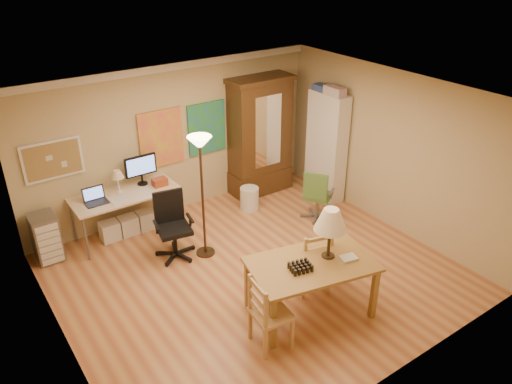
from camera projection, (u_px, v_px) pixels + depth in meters
floor at (256, 273)px, 7.53m from camera, size 5.50×5.50×0.00m
crown_molding at (169, 67)px, 8.11m from camera, size 5.50×0.08×0.12m
corkboard at (53, 160)px, 7.60m from camera, size 0.90×0.04×0.62m
art_panel_left at (161, 138)px, 8.54m from camera, size 0.80×0.04×1.00m
art_panel_right at (207, 128)px, 9.00m from camera, size 0.75×0.04×0.95m
dining_table at (319, 251)px, 6.38m from camera, size 1.77×1.28×1.51m
ladder_chair_back at (312, 262)px, 7.01m from camera, size 0.55×0.54×0.98m
ladder_chair_left at (269, 315)px, 6.03m from camera, size 0.49×0.51×0.99m
torchiere_lamp at (201, 162)px, 7.28m from camera, size 0.36×0.36×2.00m
computer_desk at (128, 209)px, 8.33m from camera, size 1.73×0.76×1.31m
office_chair_black at (174, 240)px, 7.84m from camera, size 0.66×0.66×1.07m
office_chair_green at (317, 206)px, 8.88m from camera, size 0.60×0.60×0.96m
drawer_cart at (46, 238)px, 7.71m from camera, size 0.38×0.46×0.76m
armoire at (260, 144)px, 9.55m from camera, size 1.24×0.59×2.28m
bookshelf at (326, 147)px, 9.33m from camera, size 0.31×0.82×2.05m
wastebin at (249, 199)px, 9.21m from camera, size 0.35×0.35×0.43m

